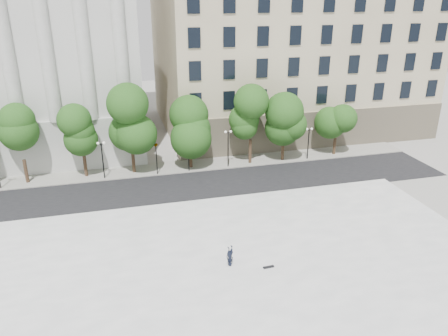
% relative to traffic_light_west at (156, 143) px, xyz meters
% --- Properties ---
extents(ground, '(160.00, 160.00, 0.00)m').
position_rel_traffic_light_west_xyz_m(ground, '(1.24, -22.30, -3.73)').
color(ground, '#A9A7A0').
rests_on(ground, ground).
extents(plaza, '(44.00, 22.00, 0.45)m').
position_rel_traffic_light_west_xyz_m(plaza, '(1.24, -19.30, -3.50)').
color(plaza, white).
rests_on(plaza, ground).
extents(street, '(60.00, 8.00, 0.02)m').
position_rel_traffic_light_west_xyz_m(street, '(1.24, -4.30, -3.72)').
color(street, black).
rests_on(street, ground).
extents(far_sidewalk, '(60.00, 4.00, 0.12)m').
position_rel_traffic_light_west_xyz_m(far_sidewalk, '(1.24, 1.70, -3.67)').
color(far_sidewalk, '#A29F96').
rests_on(far_sidewalk, ground).
extents(building_west, '(31.50, 27.65, 25.60)m').
position_rel_traffic_light_west_xyz_m(building_west, '(-15.76, 16.27, 9.16)').
color(building_west, silver).
rests_on(building_west, ground).
extents(building_east, '(36.00, 26.15, 23.00)m').
position_rel_traffic_light_west_xyz_m(building_east, '(21.24, 16.61, 7.41)').
color(building_east, beige).
rests_on(building_east, ground).
extents(traffic_light_west, '(0.96, 1.84, 4.23)m').
position_rel_traffic_light_west_xyz_m(traffic_light_west, '(0.00, 0.00, 0.00)').
color(traffic_light_west, black).
rests_on(traffic_light_west, ground).
extents(traffic_light_east, '(0.97, 1.87, 4.24)m').
position_rel_traffic_light_west_xyz_m(traffic_light_east, '(3.58, 0.00, 0.01)').
color(traffic_light_east, black).
rests_on(traffic_light_east, ground).
extents(person_lying, '(1.15, 1.70, 0.44)m').
position_rel_traffic_light_west_xyz_m(person_lying, '(3.02, -19.56, -3.06)').
color(person_lying, black).
rests_on(person_lying, plaza).
extents(skateboard, '(0.83, 0.25, 0.08)m').
position_rel_traffic_light_west_xyz_m(skateboard, '(5.65, -20.51, -3.24)').
color(skateboard, black).
rests_on(skateboard, plaza).
extents(street_trees, '(45.82, 4.60, 8.11)m').
position_rel_traffic_light_west_xyz_m(street_trees, '(-0.76, 1.11, 1.47)').
color(street_trees, '#382619').
rests_on(street_trees, ground).
extents(lamp_posts, '(35.28, 0.28, 4.44)m').
position_rel_traffic_light_west_xyz_m(lamp_posts, '(1.13, 0.30, -0.82)').
color(lamp_posts, black).
rests_on(lamp_posts, ground).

